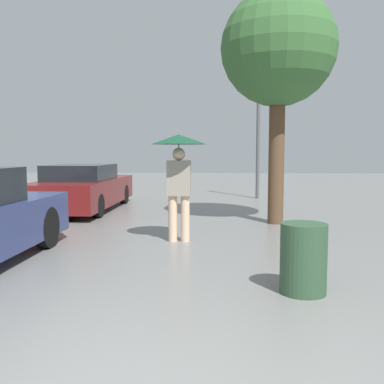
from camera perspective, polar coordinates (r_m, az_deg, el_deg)
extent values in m
cylinder|color=beige|center=(7.33, -2.58, -3.55)|extent=(0.15, 0.15, 0.79)
cylinder|color=beige|center=(7.31, -0.91, -3.57)|extent=(0.15, 0.15, 0.79)
cube|color=gray|center=(7.24, -1.76, 1.86)|extent=(0.40, 0.23, 0.59)
sphere|color=beige|center=(7.23, -1.77, 5.06)|extent=(0.21, 0.21, 0.21)
cylinder|color=#515456|center=(7.23, -1.77, 3.89)|extent=(0.02, 0.02, 0.63)
cone|color=#14472D|center=(7.23, -1.78, 7.04)|extent=(0.94, 0.94, 0.16)
cylinder|color=black|center=(7.22, -18.82, -4.51)|extent=(0.18, 0.65, 0.65)
cube|color=maroon|center=(11.79, -14.20, 0.07)|extent=(1.71, 4.55, 0.66)
cube|color=black|center=(11.54, -14.60, 2.58)|extent=(1.45, 2.05, 0.39)
cylinder|color=black|center=(13.39, -15.50, -0.23)|extent=(0.18, 0.56, 0.56)
cylinder|color=black|center=(12.97, -9.07, -0.28)|extent=(0.18, 0.56, 0.56)
cylinder|color=black|center=(10.77, -20.34, -1.66)|extent=(0.18, 0.56, 0.56)
cylinder|color=black|center=(10.25, -12.45, -1.79)|extent=(0.18, 0.56, 0.56)
cylinder|color=brown|center=(9.29, 11.19, 5.13)|extent=(0.33, 0.33, 3.03)
sphere|color=#386633|center=(9.54, 11.44, 18.30)|extent=(2.40, 2.40, 2.40)
cylinder|color=#515456|center=(14.39, 8.80, 7.14)|extent=(0.12, 0.12, 4.01)
sphere|color=beige|center=(14.61, 8.92, 15.33)|extent=(0.26, 0.26, 0.26)
cylinder|color=#2D4C33|center=(4.82, 14.63, -8.56)|extent=(0.50, 0.50, 0.76)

